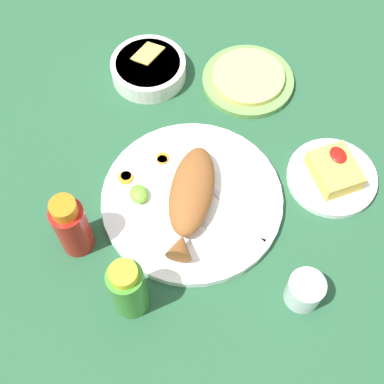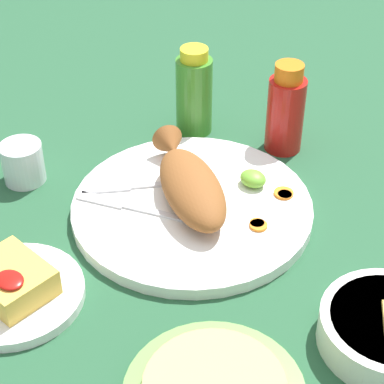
# 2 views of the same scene
# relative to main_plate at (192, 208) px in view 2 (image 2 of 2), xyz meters

# --- Properties ---
(ground_plane) EXTENTS (4.00, 4.00, 0.00)m
(ground_plane) POSITION_rel_main_plate_xyz_m (0.00, 0.00, -0.01)
(ground_plane) COLOR #235133
(main_plate) EXTENTS (0.34, 0.34, 0.02)m
(main_plate) POSITION_rel_main_plate_xyz_m (0.00, 0.00, 0.00)
(main_plate) COLOR white
(main_plate) RESTS_ON ground_plane
(fried_fish) EXTENTS (0.23, 0.17, 0.05)m
(fried_fish) POSITION_rel_main_plate_xyz_m (-0.01, 0.01, 0.04)
(fried_fish) COLOR brown
(fried_fish) RESTS_ON main_plate
(fork_near) EXTENTS (0.17, 0.09, 0.00)m
(fork_near) POSITION_rel_main_plate_xyz_m (-0.06, -0.07, 0.01)
(fork_near) COLOR silver
(fork_near) RESTS_ON main_plate
(fork_far) EXTENTS (0.13, 0.15, 0.00)m
(fork_far) POSITION_rel_main_plate_xyz_m (-0.08, -0.03, 0.01)
(fork_far) COLOR silver
(fork_far) RESTS_ON main_plate
(carrot_slice_near) EXTENTS (0.02, 0.02, 0.00)m
(carrot_slice_near) POSITION_rel_main_plate_xyz_m (0.10, 0.03, 0.01)
(carrot_slice_near) COLOR orange
(carrot_slice_near) RESTS_ON main_plate
(carrot_slice_mid) EXTENTS (0.02, 0.02, 0.00)m
(carrot_slice_mid) POSITION_rel_main_plate_xyz_m (0.10, 0.02, 0.01)
(carrot_slice_mid) COLOR orange
(carrot_slice_mid) RESTS_ON main_plate
(carrot_slice_far) EXTENTS (0.03, 0.03, 0.00)m
(carrot_slice_far) POSITION_rel_main_plate_xyz_m (0.08, 0.11, 0.01)
(carrot_slice_far) COLOR orange
(carrot_slice_far) RESTS_ON main_plate
(carrot_slice_extra) EXTENTS (0.02, 0.02, 0.00)m
(carrot_slice_extra) POSITION_rel_main_plate_xyz_m (0.09, 0.10, 0.01)
(carrot_slice_extra) COLOR orange
(carrot_slice_extra) RESTS_ON main_plate
(lime_wedge_main) EXTENTS (0.04, 0.03, 0.02)m
(lime_wedge_main) POSITION_rel_main_plate_xyz_m (0.03, 0.09, 0.02)
(lime_wedge_main) COLOR #6BB233
(lime_wedge_main) RESTS_ON main_plate
(hot_sauce_bottle_red) EXTENTS (0.06, 0.06, 0.15)m
(hot_sauce_bottle_red) POSITION_rel_main_plate_xyz_m (-0.01, 0.22, 0.06)
(hot_sauce_bottle_red) COLOR #B21914
(hot_sauce_bottle_red) RESTS_ON ground_plane
(hot_sauce_bottle_green) EXTENTS (0.06, 0.06, 0.15)m
(hot_sauce_bottle_green) POSITION_rel_main_plate_xyz_m (-0.15, 0.16, 0.06)
(hot_sauce_bottle_green) COLOR #3D8428
(hot_sauce_bottle_green) RESTS_ON ground_plane
(salt_cup) EXTENTS (0.06, 0.06, 0.06)m
(salt_cup) POSITION_rel_main_plate_xyz_m (-0.24, -0.11, 0.02)
(salt_cup) COLOR silver
(salt_cup) RESTS_ON ground_plane
(side_plate_fries) EXTENTS (0.17, 0.17, 0.01)m
(side_plate_fries) POSITION_rel_main_plate_xyz_m (-0.05, -0.27, -0.00)
(side_plate_fries) COLOR white
(side_plate_fries) RESTS_ON ground_plane
(fries_pile) EXTENTS (0.10, 0.08, 0.04)m
(fries_pile) POSITION_rel_main_plate_xyz_m (-0.05, -0.27, 0.02)
(fries_pile) COLOR gold
(fries_pile) RESTS_ON side_plate_fries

